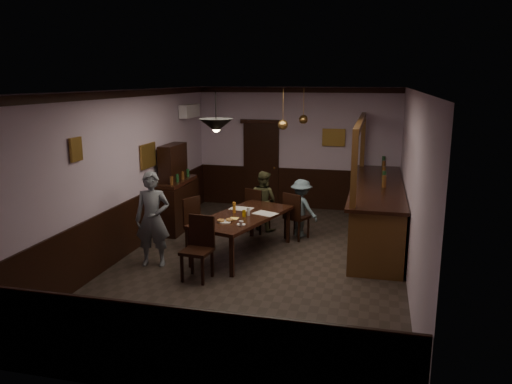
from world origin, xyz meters
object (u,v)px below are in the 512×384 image
(coffee_cup, at_px, (241,223))
(pendant_brass_mid, at_px, (283,125))
(chair_far_left, at_px, (256,209))
(person_seated_right, at_px, (301,208))
(chair_side, at_px, (196,221))
(soda_can, at_px, (244,214))
(person_standing, at_px, (153,219))
(person_seated_left, at_px, (263,200))
(dining_table, at_px, (243,218))
(bar_counter, at_px, (377,210))
(pendant_iron, at_px, (216,126))
(chair_far_right, at_px, (295,214))
(sideboard, at_px, (176,196))
(pendant_brass_far, at_px, (303,120))
(chair_near, at_px, (199,245))

(coffee_cup, bearing_deg, pendant_brass_mid, 96.49)
(chair_far_left, bearing_deg, pendant_brass_mid, -168.18)
(person_seated_right, bearing_deg, chair_side, 65.25)
(person_seated_right, relative_size, soda_can, 9.93)
(person_standing, bearing_deg, coffee_cup, -1.78)
(chair_far_left, distance_m, person_standing, 2.61)
(chair_side, relative_size, person_seated_left, 0.77)
(chair_side, relative_size, person_seated_right, 0.83)
(dining_table, height_order, person_seated_right, person_seated_right)
(person_standing, relative_size, pendant_brass_mid, 2.04)
(coffee_cup, relative_size, bar_counter, 0.02)
(soda_can, bearing_deg, pendant_iron, -112.96)
(person_standing, xyz_separation_m, soda_can, (1.42, 0.79, -0.02))
(chair_far_left, bearing_deg, chair_far_right, -174.13)
(chair_side, relative_size, pendant_iron, 1.49)
(dining_table, relative_size, pendant_brass_mid, 2.96)
(dining_table, relative_size, coffee_cup, 29.93)
(chair_far_left, bearing_deg, person_standing, 82.67)
(person_seated_right, xyz_separation_m, sideboard, (-2.69, -0.15, 0.14))
(sideboard, xyz_separation_m, bar_counter, (4.20, 0.25, -0.13))
(chair_far_right, distance_m, person_seated_left, 0.94)
(chair_side, distance_m, person_seated_left, 1.81)
(person_seated_left, xyz_separation_m, sideboard, (-1.83, -0.40, 0.10))
(chair_far_right, bearing_deg, person_seated_right, -83.62)
(pendant_brass_mid, bearing_deg, person_standing, -130.95)
(chair_far_left, bearing_deg, bar_counter, -154.97)
(pendant_iron, relative_size, pendant_brass_mid, 0.82)
(person_seated_right, distance_m, soda_can, 1.69)
(chair_far_right, relative_size, coffee_cup, 12.06)
(bar_counter, relative_size, pendant_brass_far, 5.34)
(person_standing, xyz_separation_m, sideboard, (-0.45, 2.11, -0.09))
(person_seated_left, distance_m, soda_can, 1.73)
(pendant_brass_mid, height_order, pendant_brass_far, same)
(person_seated_left, xyz_separation_m, coffee_cup, (0.14, -2.28, 0.16))
(chair_side, height_order, sideboard, sideboard)
(chair_far_left, bearing_deg, chair_near, 105.58)
(pendant_brass_far, bearing_deg, dining_table, -104.71)
(chair_side, height_order, soda_can, chair_side)
(coffee_cup, xyz_separation_m, pendant_brass_mid, (0.34, 1.91, 1.50))
(coffee_cup, distance_m, pendant_iron, 1.69)
(bar_counter, xyz_separation_m, pendant_brass_mid, (-1.89, -0.21, 1.69))
(sideboard, bearing_deg, bar_counter, 3.37)
(dining_table, xyz_separation_m, pendant_brass_mid, (0.49, 1.24, 1.61))
(person_seated_left, relative_size, pendant_brass_far, 1.58)
(chair_far_left, distance_m, pendant_brass_far, 2.32)
(person_seated_right, bearing_deg, person_seated_left, 13.72)
(chair_near, relative_size, person_standing, 0.62)
(soda_can, xyz_separation_m, pendant_brass_mid, (0.44, 1.35, 1.49))
(chair_side, relative_size, coffee_cup, 12.39)
(pendant_iron, bearing_deg, bar_counter, 40.39)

